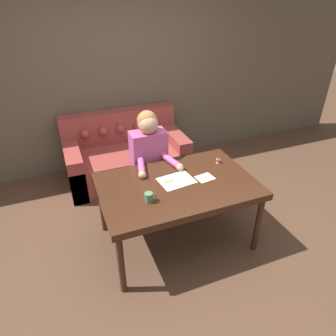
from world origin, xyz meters
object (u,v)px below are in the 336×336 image
object	(u,v)px
scissors	(170,181)
mug	(149,197)
thread_spool	(218,161)
person	(149,162)
couch	(126,156)
dining_table	(177,189)

from	to	relation	value
scissors	mug	size ratio (longest dim) A/B	2.14
mug	thread_spool	bearing A→B (deg)	22.80
person	thread_spool	xyz separation A→B (m)	(0.65, -0.43, 0.10)
scissors	thread_spool	size ratio (longest dim) A/B	5.36
person	mug	size ratio (longest dim) A/B	11.17
person	couch	bearing A→B (deg)	95.17
dining_table	scissors	xyz separation A→B (m)	(-0.05, 0.05, 0.07)
couch	mug	distance (m)	1.76
thread_spool	dining_table	bearing A→B (deg)	-159.87
couch	person	bearing A→B (deg)	-84.83
scissors	person	bearing A→B (deg)	92.86
person	mug	distance (m)	0.87
person	scissors	bearing A→B (deg)	-87.14
scissors	mug	distance (m)	0.38
dining_table	thread_spool	distance (m)	0.62
couch	mug	bearing A→B (deg)	-96.46
scissors	mug	bearing A→B (deg)	-142.23
couch	scissors	distance (m)	1.52
dining_table	person	size ratio (longest dim) A/B	1.21
couch	thread_spool	bearing A→B (deg)	-60.65
dining_table	mug	xyz separation A→B (m)	(-0.35, -0.18, 0.11)
mug	thread_spool	world-z (taller)	mug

